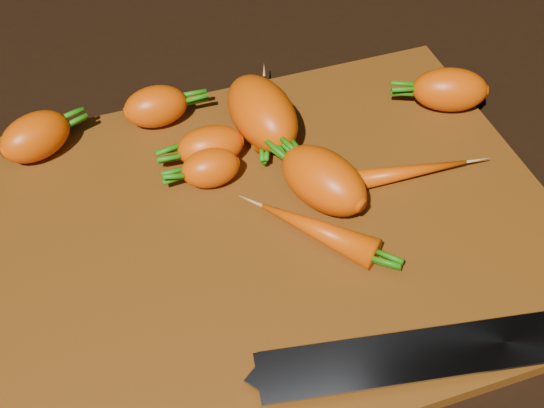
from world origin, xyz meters
name	(u,v)px	position (x,y,z in m)	size (l,w,h in m)	color
ground	(276,238)	(0.00, 0.00, -0.01)	(2.00, 2.00, 0.01)	black
cutting_board	(276,230)	(0.00, 0.00, 0.01)	(0.50, 0.40, 0.01)	brown
carrot_0	(35,137)	(-0.18, 0.16, 0.03)	(0.07, 0.04, 0.04)	#DB4802
carrot_1	(210,168)	(-0.04, 0.07, 0.03)	(0.05, 0.04, 0.04)	#DB4802
carrot_2	(262,113)	(0.03, 0.12, 0.04)	(0.10, 0.06, 0.06)	#DB4802
carrot_3	(324,180)	(0.05, 0.01, 0.04)	(0.09, 0.05, 0.05)	#DB4802
carrot_4	(210,146)	(-0.03, 0.10, 0.03)	(0.06, 0.04, 0.04)	#DB4802
carrot_5	(156,106)	(-0.07, 0.17, 0.03)	(0.06, 0.04, 0.04)	#DB4802
carrot_6	(450,90)	(0.22, 0.10, 0.03)	(0.08, 0.04, 0.04)	#DB4802
carrot_7	(264,110)	(0.04, 0.14, 0.02)	(0.11, 0.02, 0.02)	#DB4802
carrot_8	(404,173)	(0.13, 0.01, 0.02)	(0.12, 0.02, 0.02)	#DB4802
carrot_9	(317,230)	(0.03, -0.03, 0.03)	(0.11, 0.03, 0.03)	#DB4802
knife	(445,352)	(0.08, -0.17, 0.02)	(0.39, 0.10, 0.02)	gray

